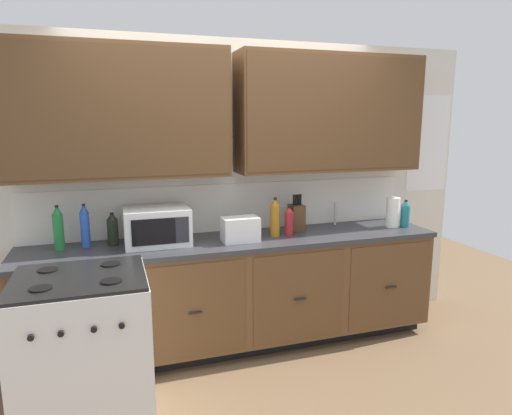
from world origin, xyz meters
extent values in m
plane|color=brown|center=(0.00, 0.00, 0.00)|extent=(8.14, 8.14, 0.00)
cube|color=silver|center=(0.00, 0.62, 1.24)|extent=(4.45, 0.05, 2.47)
cube|color=white|center=(0.00, 0.60, 1.11)|extent=(3.25, 0.01, 0.40)
cube|color=brown|center=(-0.84, 0.43, 1.88)|extent=(1.58, 0.34, 0.95)
cube|color=brown|center=(-0.84, 0.26, 1.88)|extent=(1.55, 0.01, 0.89)
cube|color=brown|center=(0.84, 0.43, 1.88)|extent=(1.58, 0.34, 0.95)
cube|color=brown|center=(0.84, 0.26, 1.88)|extent=(1.55, 0.01, 0.89)
cube|color=white|center=(1.98, 0.60, 1.61)|extent=(0.44, 0.01, 0.90)
cube|color=black|center=(0.00, 0.33, 0.05)|extent=(3.19, 0.48, 0.10)
cube|color=brown|center=(0.00, 0.30, 0.48)|extent=(3.25, 0.60, 0.77)
cube|color=brown|center=(-1.22, 0.00, 0.48)|extent=(0.75, 0.01, 0.71)
cube|color=black|center=(-1.22, -0.02, 0.48)|extent=(0.10, 0.01, 0.01)
cube|color=brown|center=(-0.41, 0.00, 0.48)|extent=(0.75, 0.01, 0.71)
cube|color=black|center=(-0.41, -0.02, 0.48)|extent=(0.10, 0.01, 0.01)
cube|color=brown|center=(0.41, 0.00, 0.48)|extent=(0.75, 0.01, 0.71)
cube|color=black|center=(0.41, -0.02, 0.48)|extent=(0.10, 0.01, 0.01)
cube|color=brown|center=(1.22, 0.00, 0.48)|extent=(0.75, 0.01, 0.71)
cube|color=black|center=(1.22, -0.02, 0.48)|extent=(0.10, 0.01, 0.01)
cube|color=#333338|center=(0.00, 0.30, 0.89)|extent=(3.28, 0.63, 0.04)
cube|color=#A8AAAF|center=(0.97, 0.33, 0.89)|extent=(0.56, 0.38, 0.02)
cube|color=white|center=(-1.14, -0.33, 0.46)|extent=(0.76, 0.66, 0.92)
cube|color=black|center=(-1.14, -0.33, 0.93)|extent=(0.74, 0.65, 0.02)
cylinder|color=black|center=(-1.32, -0.49, 0.94)|extent=(0.12, 0.12, 0.01)
cylinder|color=black|center=(-0.96, -0.49, 0.94)|extent=(0.12, 0.12, 0.01)
cylinder|color=black|center=(-1.32, -0.17, 0.94)|extent=(0.12, 0.12, 0.01)
cylinder|color=black|center=(-0.96, -0.17, 0.94)|extent=(0.12, 0.12, 0.01)
cylinder|color=black|center=(-1.36, -0.67, 0.75)|extent=(0.03, 0.02, 0.03)
cylinder|color=black|center=(-1.22, -0.67, 0.75)|extent=(0.03, 0.02, 0.03)
cylinder|color=black|center=(-1.06, -0.67, 0.75)|extent=(0.03, 0.02, 0.03)
cylinder|color=black|center=(-0.92, -0.67, 0.75)|extent=(0.03, 0.02, 0.03)
cube|color=white|center=(-0.62, 0.35, 1.05)|extent=(0.48, 0.36, 0.28)
cube|color=black|center=(-0.66, 0.16, 1.05)|extent=(0.31, 0.01, 0.19)
cube|color=#28282D|center=(-0.45, 0.16, 1.05)|extent=(0.10, 0.01, 0.19)
cube|color=white|center=(0.00, 0.23, 1.00)|extent=(0.28, 0.18, 0.19)
cube|color=black|center=(-0.05, 0.23, 1.09)|extent=(0.02, 0.13, 0.01)
cube|color=black|center=(0.05, 0.23, 1.09)|extent=(0.02, 0.13, 0.01)
cube|color=#52361E|center=(0.55, 0.42, 1.02)|extent=(0.11, 0.14, 0.22)
cylinder|color=black|center=(0.52, 0.41, 1.17)|extent=(0.02, 0.02, 0.09)
cylinder|color=black|center=(0.54, 0.41, 1.17)|extent=(0.02, 0.02, 0.09)
cylinder|color=black|center=(0.56, 0.41, 1.17)|extent=(0.02, 0.02, 0.09)
cylinder|color=black|center=(0.58, 0.41, 1.17)|extent=(0.02, 0.02, 0.09)
cylinder|color=#B2B5BA|center=(0.97, 0.51, 1.01)|extent=(0.02, 0.02, 0.20)
cylinder|color=white|center=(1.40, 0.28, 1.04)|extent=(0.12, 0.12, 0.26)
cylinder|color=#1E707A|center=(1.51, 0.25, 1.00)|extent=(0.08, 0.08, 0.19)
cone|color=#1E707A|center=(1.51, 0.25, 1.12)|extent=(0.07, 0.07, 0.05)
cylinder|color=black|center=(1.51, 0.25, 1.14)|extent=(0.03, 0.03, 0.02)
cylinder|color=black|center=(-0.93, 0.42, 1.01)|extent=(0.08, 0.08, 0.20)
cone|color=black|center=(-0.93, 0.42, 1.13)|extent=(0.07, 0.07, 0.05)
cylinder|color=black|center=(-0.93, 0.42, 1.15)|extent=(0.03, 0.03, 0.02)
cylinder|color=#237A38|center=(-1.30, 0.40, 1.04)|extent=(0.07, 0.07, 0.26)
cone|color=#237A38|center=(-1.30, 0.40, 1.20)|extent=(0.07, 0.07, 0.07)
cylinder|color=black|center=(-1.30, 0.40, 1.23)|extent=(0.03, 0.03, 0.02)
cylinder|color=#9E6619|center=(0.31, 0.29, 1.04)|extent=(0.08, 0.08, 0.25)
cone|color=#9E6619|center=(0.31, 0.29, 1.19)|extent=(0.07, 0.07, 0.06)
cylinder|color=black|center=(0.31, 0.29, 1.22)|extent=(0.03, 0.03, 0.02)
cylinder|color=blue|center=(-1.13, 0.43, 1.04)|extent=(0.07, 0.07, 0.26)
cone|color=blue|center=(-1.13, 0.43, 1.20)|extent=(0.06, 0.06, 0.06)
cylinder|color=black|center=(-1.13, 0.43, 1.23)|extent=(0.02, 0.02, 0.02)
cylinder|color=maroon|center=(0.42, 0.27, 1.01)|extent=(0.07, 0.07, 0.20)
cone|color=maroon|center=(0.42, 0.27, 1.13)|extent=(0.06, 0.06, 0.05)
cylinder|color=black|center=(0.42, 0.27, 1.15)|extent=(0.02, 0.02, 0.02)
camera|label=1|loc=(-0.93, -3.02, 1.83)|focal=31.69mm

